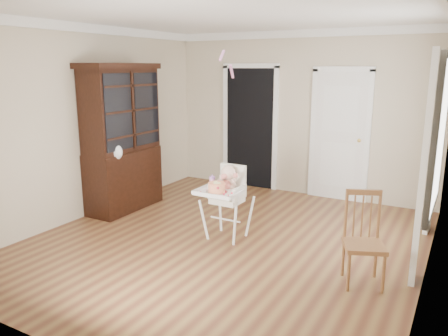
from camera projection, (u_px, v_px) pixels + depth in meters
The scene contains 16 objects.
floor at pixel (226, 241), 5.45m from camera, with size 5.00×5.00×0.00m, color #59311E.
ceiling at pixel (227, 14), 4.84m from camera, with size 5.00×5.00×0.00m, color white.
wall_back at pixel (299, 114), 7.27m from camera, with size 4.50×4.50×0.00m, color beige.
wall_left at pixel (89, 122), 6.22m from camera, with size 5.00×5.00×0.00m, color beige.
wall_right at pixel (437, 152), 4.07m from camera, with size 5.00×5.00×0.00m, color beige.
crown_molding at pixel (227, 19), 4.85m from camera, with size 4.50×5.00×0.12m, color white, non-canonical shape.
doorway at pixel (250, 125), 7.74m from camera, with size 1.06×0.05×2.22m.
closet_door at pixel (339, 137), 6.99m from camera, with size 0.96×0.09×2.13m.
window_right at pixel (434, 145), 4.80m from camera, with size 0.13×1.84×2.30m.
high_chair at pixel (227, 194), 5.43m from camera, with size 0.55×0.67×0.95m.
baby at pixel (228, 182), 5.42m from camera, with size 0.27×0.21×0.42m.
cake at pixel (217, 187), 5.21m from camera, with size 0.26×0.26×0.12m.
sippy_cup at pixel (212, 182), 5.42m from camera, with size 0.07×0.07×0.18m.
china_cabinet at pixel (122, 138), 6.48m from camera, with size 0.57×1.29×2.17m.
dining_chair at pixel (364, 242), 4.31m from camera, with size 0.50×0.50×0.93m.
streamer at pixel (222, 55), 5.59m from camera, with size 0.03×0.50×0.02m, color pink, non-canonical shape.
Camera 1 is at (2.48, -4.46, 2.13)m, focal length 35.00 mm.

